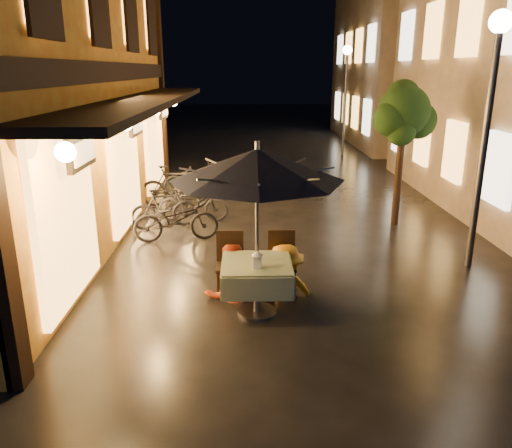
{
  "coord_description": "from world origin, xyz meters",
  "views": [
    {
      "loc": [
        -0.96,
        -6.18,
        3.35
      ],
      "look_at": [
        -0.81,
        0.88,
        1.15
      ],
      "focal_mm": 35.0,
      "sensor_mm": 36.0,
      "label": 1
    }
  ],
  "objects_px": {
    "person_orange": "(229,245)",
    "bicycle_0": "(176,220)",
    "streetlamp_near": "(491,97)",
    "table_lantern": "(257,258)",
    "patio_umbrella": "(257,165)",
    "person_yellow": "(285,246)",
    "cafe_table": "(257,275)"
  },
  "relations": [
    {
      "from": "cafe_table",
      "to": "table_lantern",
      "type": "distance_m",
      "value": 0.39
    },
    {
      "from": "table_lantern",
      "to": "person_orange",
      "type": "relative_size",
      "value": 0.15
    },
    {
      "from": "patio_umbrella",
      "to": "person_yellow",
      "type": "xyz_separation_m",
      "value": [
        0.44,
        0.56,
        -1.34
      ]
    },
    {
      "from": "table_lantern",
      "to": "bicycle_0",
      "type": "bearing_deg",
      "value": 114.59
    },
    {
      "from": "cafe_table",
      "to": "person_orange",
      "type": "relative_size",
      "value": 0.6
    },
    {
      "from": "bicycle_0",
      "to": "patio_umbrella",
      "type": "bearing_deg",
      "value": -164.06
    },
    {
      "from": "streetlamp_near",
      "to": "bicycle_0",
      "type": "relative_size",
      "value": 2.48
    },
    {
      "from": "cafe_table",
      "to": "person_orange",
      "type": "distance_m",
      "value": 0.74
    },
    {
      "from": "cafe_table",
      "to": "person_yellow",
      "type": "bearing_deg",
      "value": 51.86
    },
    {
      "from": "person_orange",
      "to": "bicycle_0",
      "type": "relative_size",
      "value": 0.96
    },
    {
      "from": "cafe_table",
      "to": "bicycle_0",
      "type": "relative_size",
      "value": 0.58
    },
    {
      "from": "cafe_table",
      "to": "table_lantern",
      "type": "bearing_deg",
      "value": -90.0
    },
    {
      "from": "streetlamp_near",
      "to": "person_yellow",
      "type": "height_order",
      "value": "streetlamp_near"
    },
    {
      "from": "person_yellow",
      "to": "bicycle_0",
      "type": "relative_size",
      "value": 0.94
    },
    {
      "from": "streetlamp_near",
      "to": "table_lantern",
      "type": "xyz_separation_m",
      "value": [
        -3.81,
        -1.93,
        -2.0
      ]
    },
    {
      "from": "streetlamp_near",
      "to": "bicycle_0",
      "type": "xyz_separation_m",
      "value": [
        -5.36,
        1.48,
        -2.47
      ]
    },
    {
      "from": "cafe_table",
      "to": "person_yellow",
      "type": "distance_m",
      "value": 0.74
    },
    {
      "from": "patio_umbrella",
      "to": "table_lantern",
      "type": "bearing_deg",
      "value": -90.0
    },
    {
      "from": "person_orange",
      "to": "cafe_table",
      "type": "bearing_deg",
      "value": 106.92
    },
    {
      "from": "patio_umbrella",
      "to": "bicycle_0",
      "type": "height_order",
      "value": "patio_umbrella"
    },
    {
      "from": "streetlamp_near",
      "to": "patio_umbrella",
      "type": "height_order",
      "value": "streetlamp_near"
    },
    {
      "from": "streetlamp_near",
      "to": "table_lantern",
      "type": "relative_size",
      "value": 16.92
    },
    {
      "from": "person_yellow",
      "to": "streetlamp_near",
      "type": "bearing_deg",
      "value": -177.91
    },
    {
      "from": "cafe_table",
      "to": "patio_umbrella",
      "type": "height_order",
      "value": "patio_umbrella"
    },
    {
      "from": "streetlamp_near",
      "to": "cafe_table",
      "type": "distance_m",
      "value": 4.78
    },
    {
      "from": "streetlamp_near",
      "to": "person_yellow",
      "type": "bearing_deg",
      "value": -161.0
    },
    {
      "from": "streetlamp_near",
      "to": "person_orange",
      "type": "xyz_separation_m",
      "value": [
        -4.21,
        -1.14,
        -2.09
      ]
    },
    {
      "from": "table_lantern",
      "to": "person_orange",
      "type": "height_order",
      "value": "person_orange"
    },
    {
      "from": "streetlamp_near",
      "to": "table_lantern",
      "type": "bearing_deg",
      "value": -153.12
    },
    {
      "from": "streetlamp_near",
      "to": "cafe_table",
      "type": "xyz_separation_m",
      "value": [
        -3.81,
        -1.72,
        -2.33
      ]
    },
    {
      "from": "person_orange",
      "to": "bicycle_0",
      "type": "height_order",
      "value": "person_orange"
    },
    {
      "from": "table_lantern",
      "to": "cafe_table",
      "type": "bearing_deg",
      "value": 90.0
    }
  ]
}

